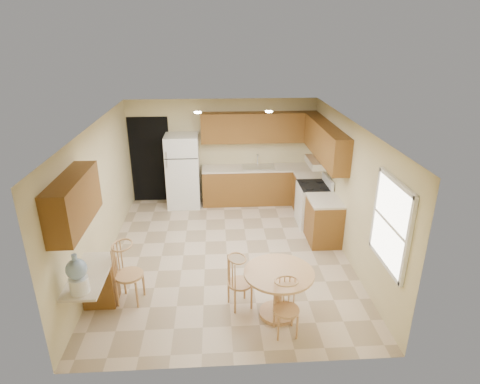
{
  "coord_description": "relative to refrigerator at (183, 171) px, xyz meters",
  "views": [
    {
      "loc": [
        -0.17,
        -6.66,
        4.0
      ],
      "look_at": [
        0.27,
        0.3,
        1.15
      ],
      "focal_mm": 30.0,
      "sensor_mm": 36.0,
      "label": 1
    }
  ],
  "objects": [
    {
      "name": "stove",
      "position": [
        2.88,
        -1.22,
        -0.4
      ],
      "size": [
        0.65,
        0.76,
        1.09
      ],
      "color": "white",
      "rests_on": "floor"
    },
    {
      "name": "can_light_a",
      "position": [
        0.45,
        -1.2,
        1.61
      ],
      "size": [
        0.14,
        0.14,
        0.02
      ],
      "primitive_type": "cylinder",
      "color": "white",
      "rests_on": "ceiling"
    },
    {
      "name": "wall_left",
      "position": [
        -1.3,
        -2.4,
        0.38
      ],
      "size": [
        0.02,
        5.5,
        2.5
      ],
      "primitive_type": "cube",
      "color": "beige",
      "rests_on": "floor"
    },
    {
      "name": "dining_table",
      "position": [
        1.65,
        -4.2,
        -0.38
      ],
      "size": [
        1.02,
        1.02,
        0.76
      ],
      "rotation": [
        0.0,
        0.0,
        -0.35
      ],
      "color": "tan",
      "rests_on": "floor"
    },
    {
      "name": "chair_table_a",
      "position": [
        1.1,
        -4.03,
        -0.35
      ],
      "size": [
        0.38,
        0.49,
        0.86
      ],
      "rotation": [
        0.0,
        0.0,
        -1.24
      ],
      "color": "tan",
      "rests_on": "floor"
    },
    {
      "name": "chair_table_b",
      "position": [
        1.7,
        -4.68,
        -0.36
      ],
      "size": [
        0.37,
        0.37,
        0.84
      ],
      "rotation": [
        0.0,
        0.0,
        3.21
      ],
      "color": "tan",
      "rests_on": "floor"
    },
    {
      "name": "counter_right_b",
      "position": [
        2.9,
        -2.0,
        0.02
      ],
      "size": [
        0.63,
        0.8,
        0.04
      ],
      "primitive_type": "cube",
      "color": "beige",
      "rests_on": "base_cab_right_b"
    },
    {
      "name": "base_cab_right_a",
      "position": [
        2.9,
        -0.54,
        -0.44
      ],
      "size": [
        0.6,
        0.59,
        0.87
      ],
      "primitive_type": "cube",
      "color": "brown",
      "rests_on": "floor"
    },
    {
      "name": "ceiling",
      "position": [
        0.95,
        -2.4,
        1.63
      ],
      "size": [
        4.5,
        5.5,
        0.02
      ],
      "primitive_type": "cube",
      "color": "white",
      "rests_on": "wall_back"
    },
    {
      "name": "wall_back",
      "position": [
        0.95,
        0.35,
        0.38
      ],
      "size": [
        4.5,
        0.02,
        2.5
      ],
      "primitive_type": "cube",
      "color": "beige",
      "rests_on": "floor"
    },
    {
      "name": "upper_cab_left",
      "position": [
        -1.13,
        -4.0,
        0.98
      ],
      "size": [
        0.33,
        1.4,
        0.7
      ],
      "primitive_type": "cube",
      "color": "brown",
      "rests_on": "wall_left"
    },
    {
      "name": "can_light_b",
      "position": [
        1.85,
        -1.2,
        1.61
      ],
      "size": [
        0.14,
        0.14,
        0.02
      ],
      "primitive_type": "cylinder",
      "color": "white",
      "rests_on": "ceiling"
    },
    {
      "name": "desk_top",
      "position": [
        -1.05,
        -4.1,
        -0.12
      ],
      "size": [
        0.5,
        1.2,
        0.04
      ],
      "primitive_type": "cube",
      "color": "beige",
      "rests_on": "desk_pedestal"
    },
    {
      "name": "chair_desk",
      "position": [
        -0.6,
        -3.81,
        -0.26
      ],
      "size": [
        0.44,
        0.57,
        1.0
      ],
      "rotation": [
        0.0,
        0.0,
        -1.73
      ],
      "color": "tan",
      "rests_on": "floor"
    },
    {
      "name": "window",
      "position": [
        3.18,
        -4.25,
        0.63
      ],
      "size": [
        0.06,
        1.12,
        1.3
      ],
      "color": "white",
      "rests_on": "wall_right"
    },
    {
      "name": "wall_front",
      "position": [
        0.95,
        -5.15,
        0.38
      ],
      "size": [
        4.5,
        0.02,
        2.5
      ],
      "primitive_type": "cube",
      "color": "beige",
      "rests_on": "floor"
    },
    {
      "name": "water_crock",
      "position": [
        -1.05,
        -4.52,
        0.15
      ],
      "size": [
        0.27,
        0.27,
        0.57
      ],
      "color": "white",
      "rests_on": "desk_top"
    },
    {
      "name": "refrigerator",
      "position": [
        0.0,
        0.0,
        0.0
      ],
      "size": [
        0.77,
        0.75,
        1.74
      ],
      "color": "white",
      "rests_on": "floor"
    },
    {
      "name": "counter_right_a",
      "position": [
        2.9,
        -0.54,
        0.02
      ],
      "size": [
        0.63,
        0.59,
        0.04
      ],
      "primitive_type": "cube",
      "color": "beige",
      "rests_on": "base_cab_right_a"
    },
    {
      "name": "floor",
      "position": [
        0.95,
        -2.4,
        -0.87
      ],
      "size": [
        5.5,
        5.5,
        0.0
      ],
      "primitive_type": "plane",
      "color": "#C9B091",
      "rests_on": "ground"
    },
    {
      "name": "upper_cab_right",
      "position": [
        3.04,
        -1.19,
        0.98
      ],
      "size": [
        0.33,
        2.42,
        0.7
      ],
      "primitive_type": "cube",
      "color": "brown",
      "rests_on": "wall_right"
    },
    {
      "name": "base_cab_right_b",
      "position": [
        2.9,
        -2.0,
        -0.44
      ],
      "size": [
        0.6,
        0.8,
        0.87
      ],
      "primitive_type": "cube",
      "color": "brown",
      "rests_on": "floor"
    },
    {
      "name": "counter_back",
      "position": [
        1.83,
        0.05,
        0.02
      ],
      "size": [
        2.75,
        0.63,
        0.04
      ],
      "primitive_type": "cube",
      "color": "beige",
      "rests_on": "base_cab_back"
    },
    {
      "name": "wall_right",
      "position": [
        3.2,
        -2.4,
        0.38
      ],
      "size": [
        0.02,
        5.5,
        2.5
      ],
      "primitive_type": "cube",
      "color": "beige",
      "rests_on": "floor"
    },
    {
      "name": "doorway",
      "position": [
        -0.8,
        0.34,
        0.18
      ],
      "size": [
        0.9,
        0.02,
        2.1
      ],
      "primitive_type": "cube",
      "color": "black",
      "rests_on": "floor"
    },
    {
      "name": "desk_pedestal",
      "position": [
        -1.05,
        -3.72,
        -0.51
      ],
      "size": [
        0.48,
        0.42,
        0.72
      ],
      "primitive_type": "cube",
      "color": "brown",
      "rests_on": "floor"
    },
    {
      "name": "base_cab_back",
      "position": [
        1.83,
        0.05,
        -0.44
      ],
      "size": [
        2.75,
        0.6,
        0.87
      ],
      "primitive_type": "cube",
      "color": "brown",
      "rests_on": "floor"
    },
    {
      "name": "upper_cab_back",
      "position": [
        1.83,
        0.19,
        0.98
      ],
      "size": [
        2.75,
        0.33,
        0.7
      ],
      "primitive_type": "cube",
      "color": "brown",
      "rests_on": "wall_back"
    },
    {
      "name": "range_hood",
      "position": [
        2.95,
        -1.22,
        0.55
      ],
      "size": [
        0.5,
        0.76,
        0.14
      ],
      "primitive_type": "cube",
      "color": "silver",
      "rests_on": "upper_cab_right"
    },
    {
      "name": "sink",
      "position": [
        1.8,
        0.05,
        0.04
      ],
      "size": [
        0.78,
        0.44,
        0.01
      ],
      "primitive_type": "cube",
      "color": "silver",
      "rests_on": "counter_back"
    }
  ]
}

